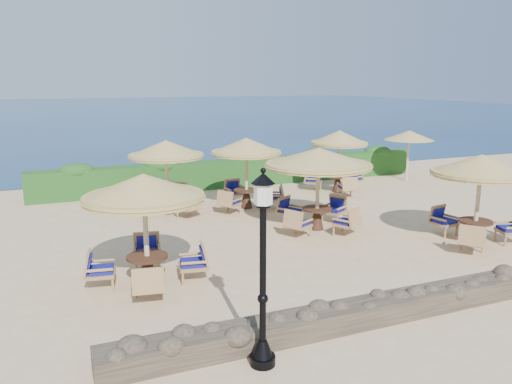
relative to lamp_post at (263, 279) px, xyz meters
name	(u,v)px	position (x,y,z in m)	size (l,w,h in m)	color
ground	(316,227)	(4.80, 6.80, -1.55)	(120.00, 120.00, 0.00)	#D7B788
sea	(103,111)	(4.80, 76.80, -1.55)	(160.00, 160.00, 0.00)	navy
hedge	(240,173)	(4.80, 14.00, -0.95)	(18.00, 0.90, 1.20)	#184716
stone_wall	(457,294)	(4.80, 0.60, -1.33)	(15.00, 0.65, 0.44)	brown
lamp_post	(263,279)	(0.00, 0.00, 0.00)	(0.44, 0.44, 3.31)	black
extra_parasol	(409,136)	(12.60, 12.00, 0.62)	(2.30, 2.30, 2.41)	beige
cafe_set_0	(145,209)	(-1.17, 4.18, 0.27)	(2.88, 2.88, 2.65)	beige
cafe_set_1	(318,170)	(4.69, 6.58, 0.40)	(3.41, 3.41, 2.65)	beige
cafe_set_2	(480,180)	(8.28, 3.54, 0.36)	(2.84, 2.84, 2.65)	beige
cafe_set_3	(167,162)	(0.69, 10.38, 0.33)	(2.75, 2.77, 2.65)	beige
cafe_set_4	(246,159)	(3.60, 10.04, 0.32)	(2.77, 2.74, 2.65)	beige
cafe_set_5	(339,150)	(8.24, 11.13, 0.26)	(2.73, 2.65, 2.65)	beige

